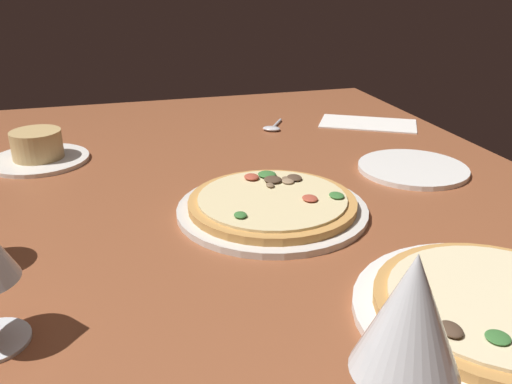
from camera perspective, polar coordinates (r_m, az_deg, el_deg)
name	(u,v)px	position (r cm, az deg, el deg)	size (l,w,h in cm)	color
dining_table	(240,219)	(84.21, -1.66, -2.89)	(150.00, 110.00, 4.00)	brown
pizza_main	(272,205)	(81.27, 1.74, -1.39)	(28.70, 28.70, 3.32)	silver
pizza_side	(497,309)	(63.35, 24.07, -11.25)	(30.00, 30.00, 3.38)	white
ramekin_on_saucer	(38,150)	(110.02, -22.02, 4.11)	(18.29, 18.29, 6.05)	silver
wine_glass_near	(410,320)	(39.10, 15.89, -12.90)	(7.79, 7.79, 17.54)	silver
side_plate	(413,168)	(102.10, 16.21, 2.41)	(19.66, 19.66, 0.90)	white
paper_menu	(368,124)	(130.23, 11.74, 7.08)	(11.67, 21.94, 0.30)	white
spoon	(273,127)	(123.36, 1.77, 6.82)	(9.40, 7.17, 1.00)	silver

